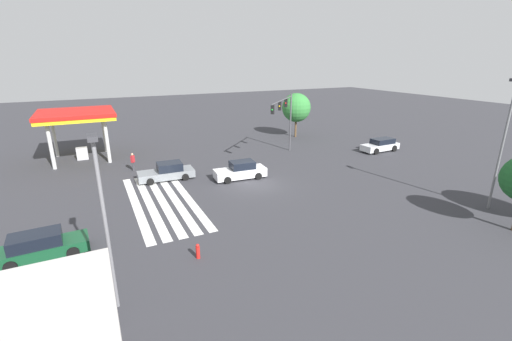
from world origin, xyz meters
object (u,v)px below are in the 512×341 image
Objects in this scene: car_0 at (167,172)px; street_light_pole_b at (505,136)px; car_1 at (241,171)px; fire_hydrant at (198,251)px; street_light_pole_a at (103,210)px; traffic_signal_mast at (285,112)px; car_3 at (40,246)px; pedestrian at (133,161)px; tree_corner_a at (296,108)px; car_2 at (381,145)px.

street_light_pole_b is (16.56, 19.49, 4.70)m from car_0.
fire_hydrant is (10.85, -7.29, -0.30)m from car_1.
car_0 is 0.64× the size of street_light_pole_a.
car_3 is at bearing -17.17° from traffic_signal_mast.
pedestrian is at bearing -55.49° from car_0.
car_3 is 34.80m from tree_corner_a.
car_0 is 0.83× the size of tree_corner_a.
tree_corner_a is (-25.41, 25.29, -0.62)m from street_light_pole_a.
traffic_signal_mast is 12.40m from car_2.
car_1 is at bearing -135.66° from street_light_pole_b.
street_light_pole_a is 8.91× the size of fire_hydrant.
car_0 is 13.26m from car_3.
traffic_signal_mast is 19.49m from street_light_pole_b.
street_light_pole_a is at bearing -55.05° from pedestrian.
car_3 is at bearing -71.32° from pedestrian.
car_2 is (3.05, 11.27, -4.18)m from traffic_signal_mast.
street_light_pole_b is (0.86, 25.10, 0.76)m from street_light_pole_a.
car_2 is 28.62m from fire_hydrant.
traffic_signal_mast is 9.54m from car_1.
tree_corner_a reaches higher than car_1.
fire_hydrant is (17.42, 1.09, -0.56)m from pedestrian.
car_2 is at bearing 115.71° from fire_hydrant.
car_0 is 4.54m from pedestrian.
car_2 is at bearing 11.71° from car_3.
traffic_signal_mast is at bearing -161.19° from street_light_pole_b.
traffic_signal_mast is 25.75m from street_light_pole_a.
traffic_signal_mast is 1.32× the size of car_0.
street_light_pole_a is at bearing 52.47° from car_1.
street_light_pole_b is at bearing 1.29° from pedestrian.
street_light_pole_a is (15.69, -5.61, 3.94)m from car_0.
traffic_signal_mast reaches higher than fire_hydrant.
car_2 is 16.84m from street_light_pole_b.
street_light_pole_b reaches higher than car_0.
car_0 is 1.05× the size of car_2.
car_3 is 15.13m from pedestrian.
traffic_signal_mast is at bearing 25.03° from car_3.
car_0 reaches higher than car_2.
street_light_pole_a is 0.84× the size of street_light_pole_b.
car_2 is 0.80× the size of tree_corner_a.
street_light_pole_b is (15.40, -4.98, 4.66)m from car_2.
street_light_pole_b reaches higher than car_1.
street_light_pole_b is at bearing 88.03° from street_light_pole_a.
street_light_pole_b is at bearing 138.59° from car_1.
car_3 is (11.69, -22.14, -4.20)m from traffic_signal_mast.
traffic_signal_mast is 16.21m from pedestrian.
traffic_signal_mast is at bearing -16.85° from car_2.
pedestrian is at bearing -176.42° from fire_hydrant.
car_0 is 22.20m from tree_corner_a.
car_2 is (-1.57, 18.50, -0.01)m from car_1.
traffic_signal_mast is 1.10× the size of tree_corner_a.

